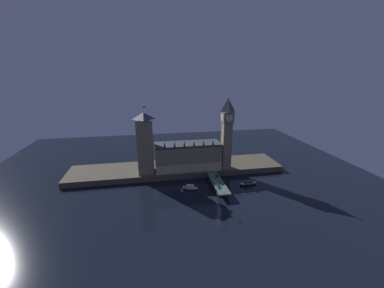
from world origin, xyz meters
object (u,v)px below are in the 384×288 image
(car_northbound_trail, at_px, (219,187))
(car_southbound_trail, at_px, (217,176))
(boat_downstream, at_px, (248,183))
(car_northbound_lead, at_px, (215,180))
(victoria_tower, at_px, (145,143))
(pedestrian_near_rail, at_px, (216,186))
(clock_tower, at_px, (227,132))
(pedestrian_mid_walk, at_px, (224,183))
(boat_upstream, at_px, (190,188))
(street_lamp_near, at_px, (217,186))
(car_southbound_lead, at_px, (222,183))
(street_lamp_far, at_px, (209,172))

(car_northbound_trail, relative_size, car_southbound_trail, 1.04)
(boat_downstream, bearing_deg, car_northbound_trail, -159.89)
(car_northbound_lead, relative_size, boat_downstream, 0.26)
(victoria_tower, height_order, pedestrian_near_rail, victoria_tower)
(clock_tower, distance_m, pedestrian_mid_walk, 53.10)
(car_northbound_trail, relative_size, boat_upstream, 0.31)
(victoria_tower, relative_size, boat_upstream, 4.50)
(street_lamp_near, bearing_deg, boat_upstream, 141.93)
(pedestrian_near_rail, height_order, pedestrian_mid_walk, pedestrian_mid_walk)
(car_southbound_lead, xyz_separation_m, pedestrian_mid_walk, (2.21, 0.51, 0.36))
(car_northbound_lead, relative_size, car_southbound_lead, 1.14)
(car_northbound_lead, distance_m, boat_downstream, 32.63)
(car_northbound_trail, bearing_deg, car_southbound_lead, 54.01)
(car_northbound_trail, height_order, car_southbound_lead, car_southbound_lead)
(car_northbound_trail, height_order, street_lamp_near, street_lamp_near)
(clock_tower, distance_m, car_northbound_lead, 50.96)
(clock_tower, bearing_deg, boat_downstream, -66.83)
(car_northbound_trail, bearing_deg, street_lamp_near, -124.59)
(pedestrian_near_rail, bearing_deg, boat_downstream, 17.51)
(car_southbound_lead, height_order, street_lamp_far, street_lamp_far)
(victoria_tower, relative_size, boat_downstream, 3.70)
(car_northbound_trail, bearing_deg, boat_upstream, 152.03)
(pedestrian_near_rail, bearing_deg, car_southbound_lead, 37.86)
(victoria_tower, xyz_separation_m, street_lamp_near, (58.70, -48.82, -26.06))
(car_southbound_trail, distance_m, street_lamp_near, 26.99)
(car_southbound_trail, bearing_deg, street_lamp_far, 153.10)
(street_lamp_near, bearing_deg, boat_downstream, 24.11)
(car_southbound_trail, distance_m, street_lamp_far, 8.55)
(car_southbound_trail, relative_size, pedestrian_mid_walk, 2.33)
(car_northbound_trail, xyz_separation_m, street_lamp_near, (-2.61, -3.78, 3.14))
(car_northbound_trail, height_order, boat_upstream, car_northbound_trail)
(pedestrian_mid_walk, xyz_separation_m, street_lamp_near, (-9.24, -10.38, 2.77))
(street_lamp_near, bearing_deg, pedestrian_mid_walk, 48.34)
(clock_tower, xyz_separation_m, street_lamp_far, (-21.85, -16.27, -34.64))
(victoria_tower, xyz_separation_m, street_lamp_far, (58.70, -19.38, -25.90))
(car_southbound_trail, relative_size, street_lamp_far, 0.69)
(car_southbound_lead, height_order, pedestrian_near_rail, pedestrian_near_rail)
(victoria_tower, relative_size, car_northbound_lead, 14.08)
(car_northbound_lead, distance_m, street_lamp_near, 17.99)
(victoria_tower, bearing_deg, pedestrian_near_rail, -36.73)
(clock_tower, height_order, car_northbound_lead, clock_tower)
(pedestrian_near_rail, bearing_deg, car_northbound_trail, -22.88)
(boat_upstream, bearing_deg, car_southbound_lead, -12.66)
(boat_upstream, bearing_deg, clock_tower, 35.01)
(car_northbound_trail, xyz_separation_m, boat_downstream, (32.14, 11.77, -5.15))
(street_lamp_far, height_order, boat_downstream, street_lamp_far)
(boat_downstream, bearing_deg, pedestrian_mid_walk, -168.54)
(pedestrian_mid_walk, bearing_deg, car_northbound_trail, -135.13)
(car_northbound_trail, bearing_deg, boat_downstream, 20.11)
(victoria_tower, bearing_deg, car_southbound_trail, -19.25)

